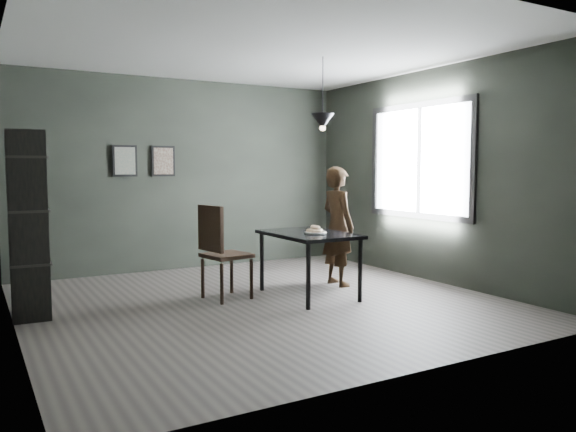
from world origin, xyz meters
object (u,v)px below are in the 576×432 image
woman (338,226)px  pendant_lamp (323,121)px  shelf_unit (28,225)px  cafe_table (309,239)px  wood_chair (219,246)px  white_plate (315,233)px

woman → pendant_lamp: bearing=121.2°
shelf_unit → woman: bearing=-1.7°
cafe_table → woman: bearing=28.5°
woman → shelf_unit: shelf_unit is taller
wood_chair → cafe_table: bearing=-29.4°
pendant_lamp → wood_chair: bearing=168.8°
woman → white_plate: bearing=126.1°
white_plate → woman: woman is taller
wood_chair → shelf_unit: 1.99m
cafe_table → white_plate: 0.16m
shelf_unit → pendant_lamp: bearing=-6.9°
wood_chair → pendant_lamp: 1.90m
wood_chair → pendant_lamp: (1.23, -0.24, 1.44)m
woman → wood_chair: woman is taller
cafe_table → white_plate: bearing=-88.7°
cafe_table → shelf_unit: (-2.92, 0.65, 0.26)m
white_plate → cafe_table: bearing=91.3°
white_plate → wood_chair: wood_chair is taller
white_plate → woman: 0.82m
white_plate → pendant_lamp: size_ratio=0.27×
cafe_table → white_plate: white_plate is taller
white_plate → shelf_unit: shelf_unit is taller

